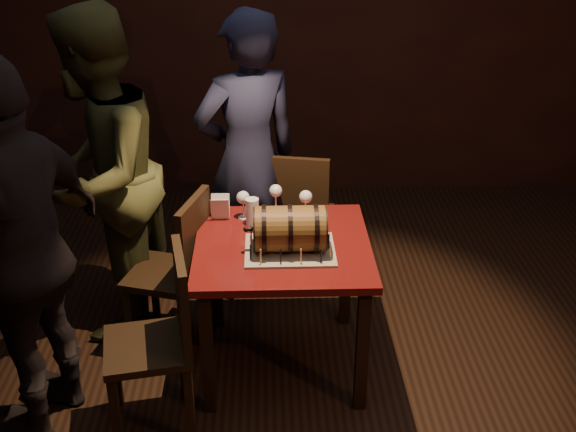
{
  "coord_description": "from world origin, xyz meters",
  "views": [
    {
      "loc": [
        -0.2,
        -3.11,
        2.51
      ],
      "look_at": [
        -0.1,
        0.05,
        0.95
      ],
      "focal_mm": 45.0,
      "sensor_mm": 36.0,
      "label": 1
    }
  ],
  "objects_px": {
    "wine_glass_mid": "(276,192)",
    "pint_of_ale": "(252,212)",
    "person_left_rear": "(100,177)",
    "chair_left_front": "(163,333)",
    "chair_left_rear": "(179,265)",
    "pub_table": "(283,262)",
    "wine_glass_left": "(243,199)",
    "person_back": "(248,160)",
    "wine_glass_right": "(306,198)",
    "chair_back": "(298,213)",
    "person_left_front": "(23,255)",
    "barrel_cake": "(290,229)"
  },
  "relations": [
    {
      "from": "wine_glass_mid",
      "to": "pint_of_ale",
      "type": "relative_size",
      "value": 1.07
    },
    {
      "from": "wine_glass_mid",
      "to": "pint_of_ale",
      "type": "bearing_deg",
      "value": -128.84
    },
    {
      "from": "pint_of_ale",
      "to": "person_left_rear",
      "type": "xyz_separation_m",
      "value": [
        -0.84,
        0.22,
        0.12
      ]
    },
    {
      "from": "chair_left_front",
      "to": "chair_left_rear",
      "type": "bearing_deg",
      "value": 88.93
    },
    {
      "from": "pub_table",
      "to": "chair_left_front",
      "type": "height_order",
      "value": "chair_left_front"
    },
    {
      "from": "pint_of_ale",
      "to": "chair_left_front",
      "type": "height_order",
      "value": "chair_left_front"
    },
    {
      "from": "wine_glass_left",
      "to": "person_back",
      "type": "height_order",
      "value": "person_back"
    },
    {
      "from": "pub_table",
      "to": "pint_of_ale",
      "type": "height_order",
      "value": "pint_of_ale"
    },
    {
      "from": "wine_glass_left",
      "to": "person_left_rear",
      "type": "bearing_deg",
      "value": 169.49
    },
    {
      "from": "wine_glass_right",
      "to": "person_left_rear",
      "type": "height_order",
      "value": "person_left_rear"
    },
    {
      "from": "chair_back",
      "to": "person_left_rear",
      "type": "bearing_deg",
      "value": -161.29
    },
    {
      "from": "wine_glass_left",
      "to": "chair_left_rear",
      "type": "bearing_deg",
      "value": -162.66
    },
    {
      "from": "pub_table",
      "to": "chair_left_rear",
      "type": "xyz_separation_m",
      "value": [
        -0.56,
        0.19,
        -0.12
      ]
    },
    {
      "from": "wine_glass_right",
      "to": "pub_table",
      "type": "bearing_deg",
      "value": -114.43
    },
    {
      "from": "chair_back",
      "to": "chair_left_rear",
      "type": "distance_m",
      "value": 0.93
    },
    {
      "from": "chair_left_rear",
      "to": "wine_glass_right",
      "type": "bearing_deg",
      "value": 8.9
    },
    {
      "from": "pub_table",
      "to": "wine_glass_left",
      "type": "height_order",
      "value": "wine_glass_left"
    },
    {
      "from": "chair_left_front",
      "to": "person_left_rear",
      "type": "bearing_deg",
      "value": 115.69
    },
    {
      "from": "chair_back",
      "to": "person_left_front",
      "type": "height_order",
      "value": "person_left_front"
    },
    {
      "from": "barrel_cake",
      "to": "person_left_rear",
      "type": "height_order",
      "value": "person_left_rear"
    },
    {
      "from": "chair_left_rear",
      "to": "barrel_cake",
      "type": "bearing_deg",
      "value": -24.38
    },
    {
      "from": "chair_back",
      "to": "chair_left_rear",
      "type": "bearing_deg",
      "value": -136.95
    },
    {
      "from": "wine_glass_right",
      "to": "barrel_cake",
      "type": "bearing_deg",
      "value": -104.71
    },
    {
      "from": "barrel_cake",
      "to": "chair_left_front",
      "type": "xyz_separation_m",
      "value": [
        -0.61,
        -0.36,
        -0.35
      ]
    },
    {
      "from": "person_left_rear",
      "to": "pint_of_ale",
      "type": "bearing_deg",
      "value": 85.33
    },
    {
      "from": "wine_glass_left",
      "to": "wine_glass_mid",
      "type": "distance_m",
      "value": 0.2
    },
    {
      "from": "wine_glass_left",
      "to": "person_left_front",
      "type": "relative_size",
      "value": 0.09
    },
    {
      "from": "chair_left_front",
      "to": "person_left_front",
      "type": "height_order",
      "value": "person_left_front"
    },
    {
      "from": "pub_table",
      "to": "wine_glass_mid",
      "type": "distance_m",
      "value": 0.44
    },
    {
      "from": "pub_table",
      "to": "barrel_cake",
      "type": "distance_m",
      "value": 0.25
    },
    {
      "from": "wine_glass_right",
      "to": "chair_left_front",
      "type": "distance_m",
      "value": 1.08
    },
    {
      "from": "chair_left_rear",
      "to": "chair_left_front",
      "type": "relative_size",
      "value": 1.0
    },
    {
      "from": "pub_table",
      "to": "wine_glass_left",
      "type": "distance_m",
      "value": 0.43
    },
    {
      "from": "person_left_rear",
      "to": "chair_left_rear",
      "type": "bearing_deg",
      "value": 69.71
    },
    {
      "from": "wine_glass_right",
      "to": "person_left_rear",
      "type": "relative_size",
      "value": 0.09
    },
    {
      "from": "person_back",
      "to": "person_left_rear",
      "type": "xyz_separation_m",
      "value": [
        -0.81,
        -0.33,
        0.04
      ]
    },
    {
      "from": "barrel_cake",
      "to": "person_left_rear",
      "type": "relative_size",
      "value": 0.22
    },
    {
      "from": "chair_back",
      "to": "person_back",
      "type": "relative_size",
      "value": 0.52
    },
    {
      "from": "wine_glass_mid",
      "to": "person_left_front",
      "type": "height_order",
      "value": "person_left_front"
    },
    {
      "from": "person_back",
      "to": "person_left_front",
      "type": "bearing_deg",
      "value": 26.15
    },
    {
      "from": "wine_glass_mid",
      "to": "chair_back",
      "type": "height_order",
      "value": "chair_back"
    },
    {
      "from": "chair_left_rear",
      "to": "person_left_rear",
      "type": "height_order",
      "value": "person_left_rear"
    },
    {
      "from": "wine_glass_mid",
      "to": "wine_glass_left",
      "type": "bearing_deg",
      "value": -155.28
    },
    {
      "from": "wine_glass_left",
      "to": "wine_glass_mid",
      "type": "bearing_deg",
      "value": 24.72
    },
    {
      "from": "wine_glass_right",
      "to": "chair_left_front",
      "type": "bearing_deg",
      "value": -133.83
    },
    {
      "from": "wine_glass_left",
      "to": "chair_left_front",
      "type": "bearing_deg",
      "value": -116.43
    },
    {
      "from": "wine_glass_mid",
      "to": "barrel_cake",
      "type": "bearing_deg",
      "value": -82.36
    },
    {
      "from": "pub_table",
      "to": "chair_back",
      "type": "relative_size",
      "value": 0.97
    },
    {
      "from": "pint_of_ale",
      "to": "chair_left_front",
      "type": "relative_size",
      "value": 0.16
    },
    {
      "from": "wine_glass_left",
      "to": "person_left_front",
      "type": "xyz_separation_m",
      "value": [
        -0.97,
        -0.69,
        0.06
      ]
    }
  ]
}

